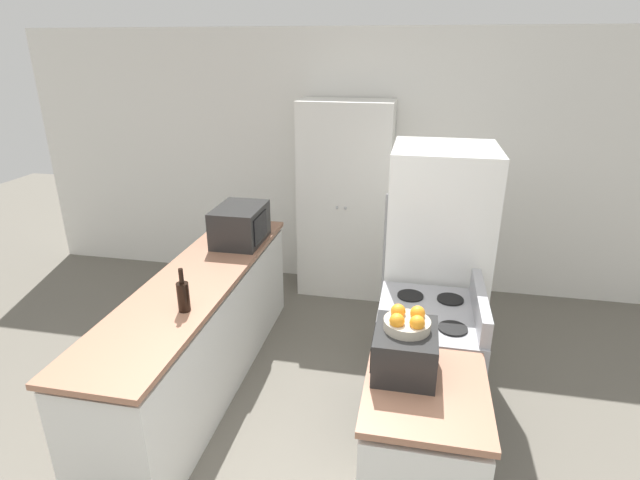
{
  "coord_description": "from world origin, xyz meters",
  "views": [
    {
      "loc": [
        0.7,
        -1.58,
        2.43
      ],
      "look_at": [
        0.0,
        1.87,
        1.05
      ],
      "focal_mm": 28.0,
      "sensor_mm": 36.0,
      "label": 1
    }
  ],
  "objects_px": {
    "refrigerator": "(436,262)",
    "pantry_cabinet": "(345,201)",
    "stove": "(425,370)",
    "fruit_bowl": "(407,322)",
    "wine_bottle": "(183,296)",
    "toaster_oven": "(405,350)",
    "microwave": "(240,224)"
  },
  "relations": [
    {
      "from": "stove",
      "to": "fruit_bowl",
      "type": "xyz_separation_m",
      "value": [
        -0.14,
        -0.62,
        0.71
      ]
    },
    {
      "from": "toaster_oven",
      "to": "fruit_bowl",
      "type": "xyz_separation_m",
      "value": [
        0.0,
        0.01,
        0.16
      ]
    },
    {
      "from": "refrigerator",
      "to": "toaster_oven",
      "type": "relative_size",
      "value": 4.9
    },
    {
      "from": "wine_bottle",
      "to": "toaster_oven",
      "type": "bearing_deg",
      "value": -14.25
    },
    {
      "from": "wine_bottle",
      "to": "toaster_oven",
      "type": "distance_m",
      "value": 1.41
    },
    {
      "from": "pantry_cabinet",
      "to": "toaster_oven",
      "type": "relative_size",
      "value": 5.41
    },
    {
      "from": "microwave",
      "to": "fruit_bowl",
      "type": "height_order",
      "value": "fruit_bowl"
    },
    {
      "from": "fruit_bowl",
      "to": "stove",
      "type": "bearing_deg",
      "value": 77.61
    },
    {
      "from": "wine_bottle",
      "to": "fruit_bowl",
      "type": "bearing_deg",
      "value": -13.65
    },
    {
      "from": "stove",
      "to": "toaster_oven",
      "type": "xyz_separation_m",
      "value": [
        -0.14,
        -0.63,
        0.55
      ]
    },
    {
      "from": "pantry_cabinet",
      "to": "stove",
      "type": "xyz_separation_m",
      "value": [
        0.84,
        -1.94,
        -0.53
      ]
    },
    {
      "from": "microwave",
      "to": "toaster_oven",
      "type": "xyz_separation_m",
      "value": [
        1.42,
        -1.53,
        -0.04
      ]
    },
    {
      "from": "refrigerator",
      "to": "toaster_oven",
      "type": "height_order",
      "value": "refrigerator"
    },
    {
      "from": "refrigerator",
      "to": "fruit_bowl",
      "type": "xyz_separation_m",
      "value": [
        -0.18,
        -1.41,
        0.28
      ]
    },
    {
      "from": "pantry_cabinet",
      "to": "fruit_bowl",
      "type": "relative_size",
      "value": 8.46
    },
    {
      "from": "wine_bottle",
      "to": "toaster_oven",
      "type": "relative_size",
      "value": 0.79
    },
    {
      "from": "pantry_cabinet",
      "to": "refrigerator",
      "type": "distance_m",
      "value": 1.45
    },
    {
      "from": "pantry_cabinet",
      "to": "refrigerator",
      "type": "bearing_deg",
      "value": -52.52
    },
    {
      "from": "stove",
      "to": "toaster_oven",
      "type": "relative_size",
      "value": 2.89
    },
    {
      "from": "microwave",
      "to": "toaster_oven",
      "type": "height_order",
      "value": "microwave"
    },
    {
      "from": "pantry_cabinet",
      "to": "microwave",
      "type": "distance_m",
      "value": 1.27
    },
    {
      "from": "stove",
      "to": "wine_bottle",
      "type": "xyz_separation_m",
      "value": [
        -1.5,
        -0.29,
        0.54
      ]
    },
    {
      "from": "microwave",
      "to": "fruit_bowl",
      "type": "distance_m",
      "value": 2.08
    },
    {
      "from": "refrigerator",
      "to": "pantry_cabinet",
      "type": "bearing_deg",
      "value": 127.48
    },
    {
      "from": "pantry_cabinet",
      "to": "stove",
      "type": "relative_size",
      "value": 1.87
    },
    {
      "from": "toaster_oven",
      "to": "fruit_bowl",
      "type": "relative_size",
      "value": 1.56
    },
    {
      "from": "toaster_oven",
      "to": "fruit_bowl",
      "type": "height_order",
      "value": "fruit_bowl"
    },
    {
      "from": "refrigerator",
      "to": "fruit_bowl",
      "type": "bearing_deg",
      "value": -97.35
    },
    {
      "from": "pantry_cabinet",
      "to": "wine_bottle",
      "type": "relative_size",
      "value": 6.83
    },
    {
      "from": "refrigerator",
      "to": "wine_bottle",
      "type": "relative_size",
      "value": 6.18
    },
    {
      "from": "pantry_cabinet",
      "to": "wine_bottle",
      "type": "distance_m",
      "value": 2.32
    },
    {
      "from": "fruit_bowl",
      "to": "wine_bottle",
      "type": "bearing_deg",
      "value": 166.35
    }
  ]
}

